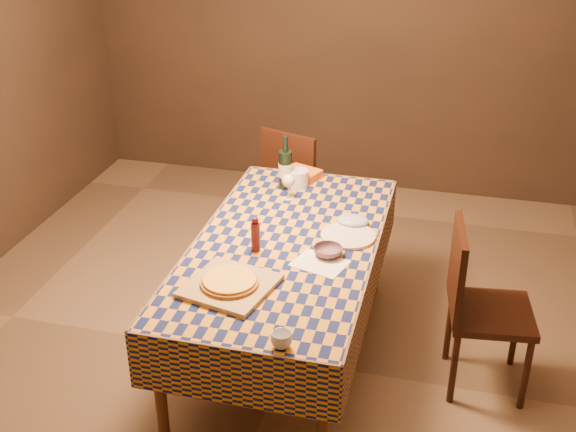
{
  "coord_description": "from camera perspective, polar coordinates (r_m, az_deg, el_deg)",
  "views": [
    {
      "loc": [
        0.81,
        -3.17,
        2.6
      ],
      "look_at": [
        0.0,
        0.05,
        0.9
      ],
      "focal_mm": 45.0,
      "sensor_mm": 36.0,
      "label": 1
    }
  ],
  "objects": [
    {
      "name": "takeout_container",
      "position": [
        4.48,
        1.17,
        3.37
      ],
      "size": [
        0.25,
        0.21,
        0.05
      ],
      "primitive_type": "cube",
      "rotation": [
        0.0,
        0.0,
        -0.37
      ],
      "color": "orange",
      "rests_on": "dining_table"
    },
    {
      "name": "flour_patch",
      "position": [
        3.57,
        2.52,
        -3.77
      ],
      "size": [
        0.3,
        0.26,
        0.0
      ],
      "primitive_type": "cube",
      "rotation": [
        0.0,
        0.0,
        -0.3
      ],
      "color": "white",
      "rests_on": "dining_table"
    },
    {
      "name": "white_plate",
      "position": [
        3.81,
        4.77,
        -1.57
      ],
      "size": [
        0.34,
        0.34,
        0.02
      ],
      "primitive_type": "cylinder",
      "rotation": [
        0.0,
        0.0,
        -0.18
      ],
      "color": "silver",
      "rests_on": "dining_table"
    },
    {
      "name": "dining_table",
      "position": [
        3.79,
        -0.19,
        -3.11
      ],
      "size": [
        0.94,
        1.84,
        0.77
      ],
      "color": "brown",
      "rests_on": "ground"
    },
    {
      "name": "chair_right",
      "position": [
        3.86,
        14.66,
        -6.47
      ],
      "size": [
        0.47,
        0.47,
        0.93
      ],
      "color": "black",
      "rests_on": "ground"
    },
    {
      "name": "deli_tub",
      "position": [
        4.34,
        0.77,
        2.98
      ],
      "size": [
        0.16,
        0.16,
        0.11
      ],
      "primitive_type": "cylinder",
      "rotation": [
        0.0,
        0.0,
        -0.25
      ],
      "color": "silver",
      "rests_on": "dining_table"
    },
    {
      "name": "wine_bottle",
      "position": [
        4.3,
        -0.21,
        3.75
      ],
      "size": [
        0.11,
        0.11,
        0.33
      ],
      "color": "black",
      "rests_on": "dining_table"
    },
    {
      "name": "chair_far",
      "position": [
        5.0,
        0.72,
        2.56
      ],
      "size": [
        0.54,
        0.54,
        0.93
      ],
      "color": "black",
      "rests_on": "ground"
    },
    {
      "name": "bowl",
      "position": [
        3.63,
        3.17,
        -2.81
      ],
      "size": [
        0.19,
        0.19,
        0.05
      ],
      "primitive_type": "imported",
      "rotation": [
        0.0,
        0.0,
        0.36
      ],
      "color": "#5B444D",
      "rests_on": "dining_table"
    },
    {
      "name": "tumbler",
      "position": [
        2.99,
        -0.52,
        -9.76
      ],
      "size": [
        0.09,
        0.09,
        0.07
      ],
      "primitive_type": "imported",
      "rotation": [
        0.0,
        0.0,
        -0.02
      ],
      "color": "silver",
      "rests_on": "dining_table"
    },
    {
      "name": "flour_bag",
      "position": [
        3.92,
        5.13,
        -0.37
      ],
      "size": [
        0.19,
        0.15,
        0.05
      ],
      "primitive_type": "ellipsoid",
      "rotation": [
        0.0,
        0.0,
        0.11
      ],
      "color": "#9CAEC8",
      "rests_on": "dining_table"
    },
    {
      "name": "room",
      "position": [
        3.5,
        -0.2,
        6.2
      ],
      "size": [
        5.0,
        5.1,
        2.7
      ],
      "color": "brown",
      "rests_on": "ground"
    },
    {
      "name": "pepper_mill",
      "position": [
        3.64,
        -2.59,
        -1.51
      ],
      "size": [
        0.06,
        0.06,
        0.19
      ],
      "color": "#471012",
      "rests_on": "dining_table"
    },
    {
      "name": "cutting_board",
      "position": [
        3.38,
        -4.62,
        -5.52
      ],
      "size": [
        0.45,
        0.45,
        0.02
      ],
      "primitive_type": "cube",
      "rotation": [
        0.0,
        0.0,
        -0.22
      ],
      "color": "#9D8049",
      "rests_on": "dining_table"
    },
    {
      "name": "wine_glass",
      "position": [
        4.17,
        0.04,
        2.75
      ],
      "size": [
        0.08,
        0.08,
        0.16
      ],
      "color": "silver",
      "rests_on": "dining_table"
    },
    {
      "name": "pizza",
      "position": [
        3.37,
        -4.63,
        -5.16
      ],
      "size": [
        0.35,
        0.35,
        0.03
      ],
      "color": "#995D19",
      "rests_on": "cutting_board"
    }
  ]
}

